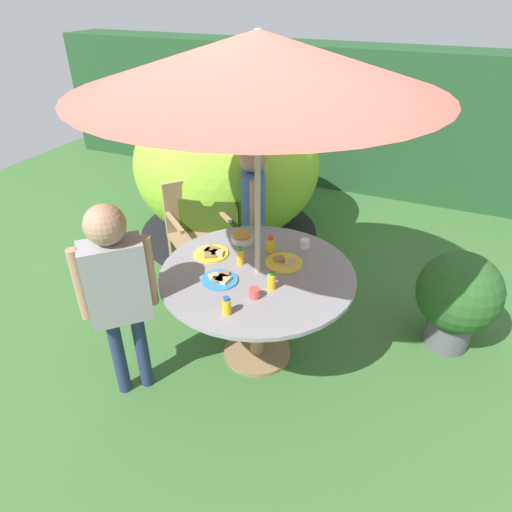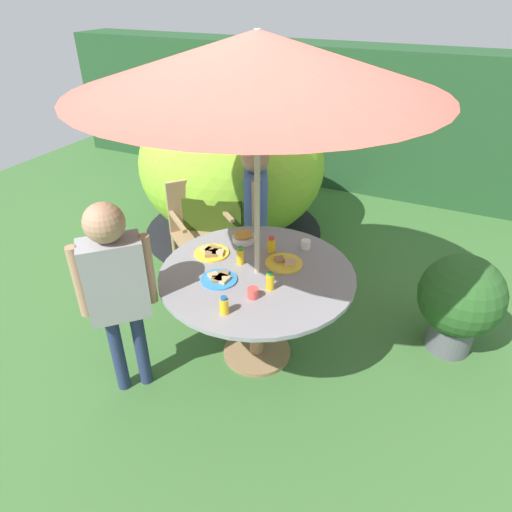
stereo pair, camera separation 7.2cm
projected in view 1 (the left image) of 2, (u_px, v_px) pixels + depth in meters
name	position (u px, v px, depth m)	size (l,w,h in m)	color
ground_plane	(257.00, 354.00, 3.39)	(10.00, 10.00, 0.02)	#3D6B33
hedge_backdrop	(369.00, 120.00, 5.71)	(9.00, 0.70, 1.73)	#234C28
garden_table	(257.00, 289.00, 3.07)	(1.31, 1.31, 0.73)	#93704C
patio_umbrella	(258.00, 62.00, 2.31)	(2.02, 2.02, 2.19)	#B7AD8C
wooden_chair	(195.00, 226.00, 4.02)	(0.63, 0.63, 0.92)	tan
dome_tent	(227.00, 166.00, 4.65)	(2.41, 2.41, 1.52)	#8CC633
potted_plant	(458.00, 296.00, 3.24)	(0.60, 0.60, 0.79)	#595960
child_in_blue_shirt	(253.00, 200.00, 3.71)	(0.32, 0.41, 1.31)	#3F3F47
child_in_grey_shirt	(116.00, 282.00, 2.65)	(0.39, 0.39, 1.38)	navy
snack_bowl	(242.00, 237.00, 3.32)	(0.16, 0.16, 0.08)	white
plate_near_left	(220.00, 279.00, 2.90)	(0.24, 0.24, 0.03)	#338CD8
plate_far_left	(284.00, 262.00, 3.08)	(0.26, 0.26, 0.03)	yellow
plate_mid_left	(211.00, 253.00, 3.18)	(0.25, 0.25, 0.03)	yellow
juice_bottle_near_right	(240.00, 256.00, 3.05)	(0.05, 0.05, 0.13)	yellow
juice_bottle_far_right	(271.00, 245.00, 3.19)	(0.06, 0.06, 0.12)	yellow
juice_bottle_center_front	(227.00, 306.00, 2.60)	(0.05, 0.05, 0.12)	yellow
juice_bottle_center_back	(271.00, 281.00, 2.80)	(0.05, 0.05, 0.12)	yellow
cup_near	(305.00, 244.00, 3.25)	(0.07, 0.07, 0.06)	white
cup_far	(255.00, 293.00, 2.74)	(0.07, 0.07, 0.07)	#E04C47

